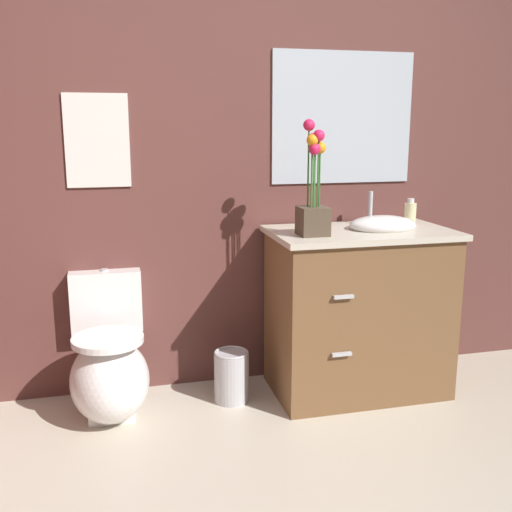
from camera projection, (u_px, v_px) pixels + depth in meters
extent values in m
cube|color=brown|center=(292.00, 156.00, 3.25)|extent=(4.52, 0.05, 2.50)
ellipsoid|color=white|center=(110.00, 380.00, 2.91)|extent=(0.38, 0.48, 0.40)
cube|color=white|center=(111.00, 397.00, 2.98)|extent=(0.22, 0.26, 0.18)
cube|color=white|center=(106.00, 301.00, 3.11)|extent=(0.36, 0.13, 0.32)
cylinder|color=white|center=(108.00, 340.00, 2.84)|extent=(0.34, 0.34, 0.03)
cylinder|color=#B7B7BC|center=(104.00, 271.00, 3.07)|extent=(0.04, 0.04, 0.02)
cube|color=brown|center=(358.00, 314.00, 3.19)|extent=(0.90, 0.52, 0.85)
cube|color=beige|center=(361.00, 233.00, 3.09)|extent=(0.94, 0.56, 0.03)
ellipsoid|color=white|center=(383.00, 225.00, 3.11)|extent=(0.36, 0.26, 0.10)
cylinder|color=#B7B7BC|center=(370.00, 208.00, 3.25)|extent=(0.02, 0.02, 0.18)
cube|color=#B7B7BC|center=(344.00, 297.00, 2.84)|extent=(0.10, 0.02, 0.02)
cube|color=#B7B7BC|center=(342.00, 354.00, 2.90)|extent=(0.10, 0.02, 0.02)
cube|color=#4C3D2D|center=(313.00, 221.00, 2.92)|extent=(0.14, 0.14, 0.14)
cylinder|color=#386B2D|center=(320.00, 177.00, 2.89)|extent=(0.01, 0.01, 0.28)
sphere|color=orange|center=(320.00, 148.00, 2.86)|extent=(0.06, 0.06, 0.06)
cylinder|color=#386B2D|center=(315.00, 173.00, 2.91)|extent=(0.01, 0.01, 0.32)
sphere|color=orange|center=(316.00, 139.00, 2.88)|extent=(0.06, 0.06, 0.06)
cylinder|color=#386B2D|center=(312.00, 173.00, 2.89)|extent=(0.01, 0.01, 0.32)
sphere|color=#E01E51|center=(313.00, 139.00, 2.86)|extent=(0.06, 0.06, 0.06)
cylinder|color=#386B2D|center=(308.00, 166.00, 2.87)|extent=(0.01, 0.01, 0.39)
sphere|color=#E01E51|center=(309.00, 125.00, 2.83)|extent=(0.06, 0.06, 0.06)
cylinder|color=#386B2D|center=(312.00, 174.00, 2.86)|extent=(0.01, 0.01, 0.32)
sphere|color=orange|center=(312.00, 140.00, 2.83)|extent=(0.06, 0.06, 0.06)
cylinder|color=#386B2D|center=(314.00, 179.00, 2.86)|extent=(0.01, 0.01, 0.28)
sphere|color=#E01E51|center=(315.00, 149.00, 2.83)|extent=(0.06, 0.06, 0.06)
cylinder|color=#386B2D|center=(318.00, 172.00, 2.86)|extent=(0.01, 0.01, 0.34)
sphere|color=#E01E51|center=(319.00, 135.00, 2.83)|extent=(0.06, 0.06, 0.06)
cylinder|color=beige|center=(410.00, 214.00, 3.22)|extent=(0.06, 0.06, 0.12)
cylinder|color=silver|center=(411.00, 201.00, 3.21)|extent=(0.03, 0.03, 0.02)
cylinder|color=#B7B7BC|center=(232.00, 377.00, 3.11)|extent=(0.18, 0.18, 0.26)
torus|color=#B7B7BC|center=(231.00, 353.00, 3.08)|extent=(0.18, 0.18, 0.01)
cube|color=silver|center=(97.00, 141.00, 2.96)|extent=(0.31, 0.01, 0.46)
cube|color=#B2BCC6|center=(343.00, 118.00, 3.25)|extent=(0.80, 0.01, 0.70)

